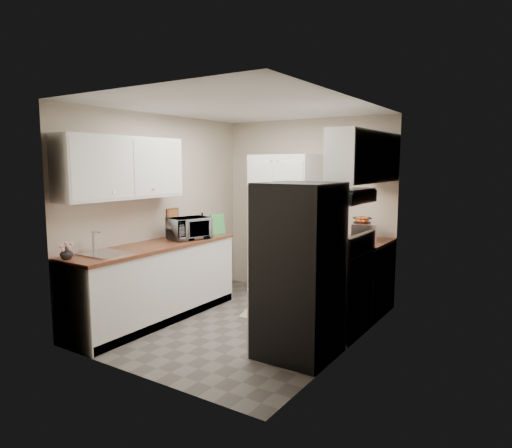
% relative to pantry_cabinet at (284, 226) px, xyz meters
% --- Properties ---
extents(ground, '(3.20, 3.20, 0.00)m').
position_rel_pantry_cabinet_xyz_m(ground, '(0.20, -1.32, -1.00)').
color(ground, '#56514C').
rests_on(ground, ground).
extents(room_shell, '(2.64, 3.24, 2.52)m').
position_rel_pantry_cabinet_xyz_m(room_shell, '(0.18, -1.32, 0.63)').
color(room_shell, '#BEAE99').
rests_on(room_shell, ground).
extents(pantry_cabinet, '(0.90, 0.55, 2.00)m').
position_rel_pantry_cabinet_xyz_m(pantry_cabinet, '(0.00, 0.00, 0.00)').
color(pantry_cabinet, white).
rests_on(pantry_cabinet, ground).
extents(base_cabinet_left, '(0.60, 2.30, 0.88)m').
position_rel_pantry_cabinet_xyz_m(base_cabinet_left, '(-0.79, -1.75, -0.56)').
color(base_cabinet_left, white).
rests_on(base_cabinet_left, ground).
extents(countertop_left, '(0.63, 2.33, 0.04)m').
position_rel_pantry_cabinet_xyz_m(countertop_left, '(-0.79, -1.75, -0.10)').
color(countertop_left, brown).
rests_on(countertop_left, base_cabinet_left).
extents(base_cabinet_right, '(0.60, 0.80, 0.88)m').
position_rel_pantry_cabinet_xyz_m(base_cabinet_right, '(1.19, -0.12, -0.56)').
color(base_cabinet_right, white).
rests_on(base_cabinet_right, ground).
extents(countertop_right, '(0.63, 0.83, 0.04)m').
position_rel_pantry_cabinet_xyz_m(countertop_right, '(1.19, -0.12, -0.10)').
color(countertop_right, brown).
rests_on(countertop_right, base_cabinet_right).
extents(electric_range, '(0.71, 0.78, 1.13)m').
position_rel_pantry_cabinet_xyz_m(electric_range, '(1.17, -0.93, -0.52)').
color(electric_range, '#B7B7BC').
rests_on(electric_range, ground).
extents(refrigerator, '(0.70, 0.72, 1.70)m').
position_rel_pantry_cabinet_xyz_m(refrigerator, '(1.14, -1.73, -0.15)').
color(refrigerator, '#B7B7BC').
rests_on(refrigerator, ground).
extents(microwave, '(0.47, 0.58, 0.28)m').
position_rel_pantry_cabinet_xyz_m(microwave, '(-0.71, -1.21, 0.06)').
color(microwave, '#BCBCC1').
rests_on(microwave, countertop_left).
extents(wine_bottle, '(0.07, 0.07, 0.28)m').
position_rel_pantry_cabinet_xyz_m(wine_bottle, '(-0.80, -0.84, 0.06)').
color(wine_bottle, black).
rests_on(wine_bottle, countertop_left).
extents(flower_vase, '(0.14, 0.14, 0.13)m').
position_rel_pantry_cabinet_xyz_m(flower_vase, '(-0.91, -2.83, -0.01)').
color(flower_vase, silver).
rests_on(flower_vase, countertop_left).
extents(cutting_board, '(0.05, 0.22, 0.28)m').
position_rel_pantry_cabinet_xyz_m(cutting_board, '(-0.64, -0.71, 0.06)').
color(cutting_board, green).
rests_on(cutting_board, countertop_left).
extents(toaster_oven, '(0.42, 0.47, 0.22)m').
position_rel_pantry_cabinet_xyz_m(toaster_oven, '(1.19, -0.10, 0.03)').
color(toaster_oven, silver).
rests_on(toaster_oven, countertop_right).
extents(fruit_basket, '(0.28, 0.28, 0.10)m').
position_rel_pantry_cabinet_xyz_m(fruit_basket, '(1.17, -0.09, 0.19)').
color(fruit_basket, orange).
rests_on(fruit_basket, toaster_oven).
extents(kitchen_mat, '(0.66, 0.85, 0.01)m').
position_rel_pantry_cabinet_xyz_m(kitchen_mat, '(0.14, -0.75, -0.99)').
color(kitchen_mat, tan).
rests_on(kitchen_mat, ground).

